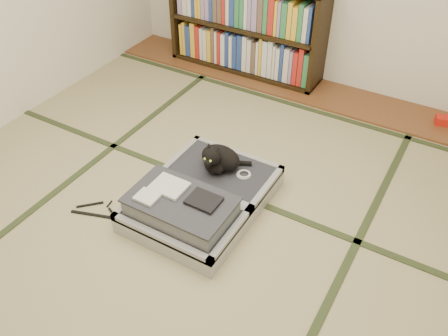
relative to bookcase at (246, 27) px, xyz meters
The scene contains 10 objects.
floor 2.23m from the bookcase, 71.02° to the right, with size 4.50×4.50×0.00m, color tan.
wood_strip 0.84m from the bookcase, ahead, with size 4.00×0.50×0.02m, color brown.
red_item 1.97m from the bookcase, ahead, with size 0.15×0.09×0.07m, color red.
room_shell 2.41m from the bookcase, 71.02° to the right, with size 4.50×4.50×4.50m.
tatami_borders 1.78m from the bookcase, 65.68° to the right, with size 4.00×4.50×0.01m.
bookcase is the anchor object (origin of this frame).
suitcase 2.08m from the bookcase, 70.27° to the right, with size 0.75×0.99×0.29m.
cat 1.79m from the bookcase, 67.65° to the right, with size 0.33×0.33×0.27m.
cable_coil 1.84m from the bookcase, 61.97° to the right, with size 0.10×0.10×0.02m.
hanger 2.34m from the bookcase, 86.84° to the right, with size 0.37×0.23×0.01m.
Camera 1 is at (1.29, -1.77, 2.27)m, focal length 38.00 mm.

